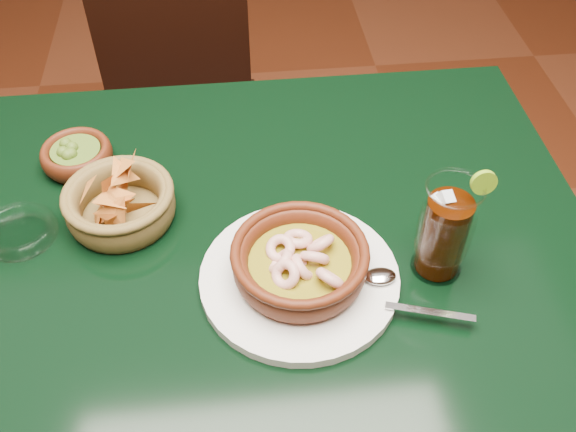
{
  "coord_description": "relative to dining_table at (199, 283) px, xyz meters",
  "views": [
    {
      "loc": [
        0.07,
        -0.63,
        1.45
      ],
      "look_at": [
        0.14,
        -0.02,
        0.81
      ],
      "focal_mm": 40.0,
      "sensor_mm": 36.0,
      "label": 1
    }
  ],
  "objects": [
    {
      "name": "dining_table",
      "position": [
        0.0,
        0.0,
        0.0
      ],
      "size": [
        1.2,
        0.8,
        0.75
      ],
      "color": "black",
      "rests_on": "ground"
    },
    {
      "name": "shrimp_plate",
      "position": [
        0.15,
        -0.09,
        0.13
      ],
      "size": [
        0.36,
        0.28,
        0.08
      ],
      "color": "silver",
      "rests_on": "dining_table"
    },
    {
      "name": "dining_chair",
      "position": [
        -0.06,
        0.71,
        -0.17
      ],
      "size": [
        0.41,
        0.41,
        0.88
      ],
      "color": "black",
      "rests_on": "ground"
    },
    {
      "name": "cola_drink",
      "position": [
        0.34,
        -0.08,
        0.18
      ],
      "size": [
        0.15,
        0.15,
        0.18
      ],
      "color": "white",
      "rests_on": "dining_table"
    },
    {
      "name": "chip_basket",
      "position": [
        -0.1,
        0.06,
        0.13
      ],
      "size": [
        0.2,
        0.2,
        0.12
      ],
      "color": "brown",
      "rests_on": "dining_table"
    },
    {
      "name": "guacamole_ramekin",
      "position": [
        -0.18,
        0.19,
        0.12
      ],
      "size": [
        0.13,
        0.13,
        0.05
      ],
      "color": "#43180A",
      "rests_on": "dining_table"
    },
    {
      "name": "glass_ashtray",
      "position": [
        -0.25,
        0.03,
        0.11
      ],
      "size": [
        0.12,
        0.12,
        0.03
      ],
      "color": "white",
      "rests_on": "dining_table"
    }
  ]
}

